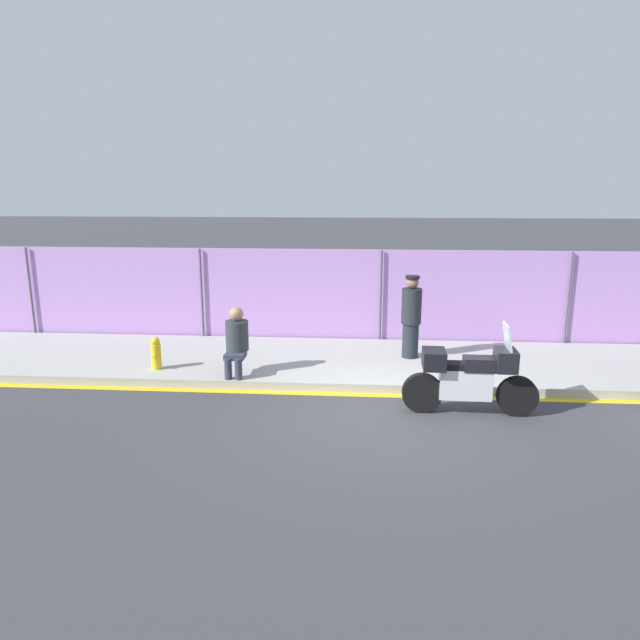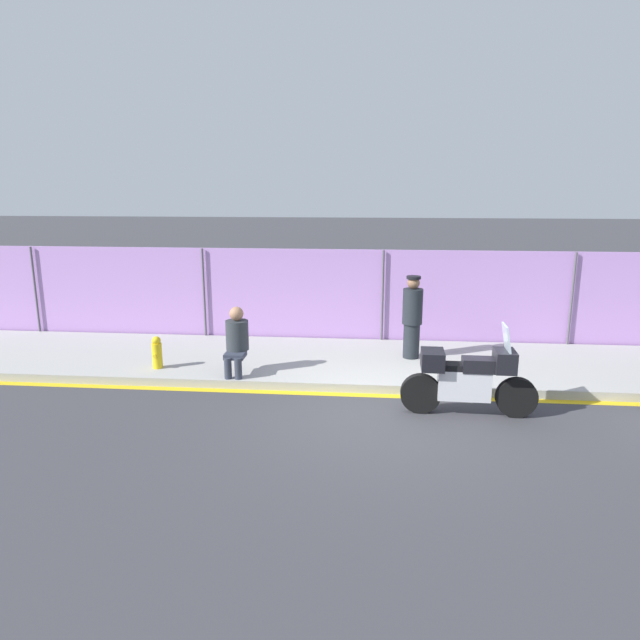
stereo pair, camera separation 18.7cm
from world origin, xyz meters
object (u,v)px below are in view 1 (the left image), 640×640
fire_hydrant (156,353)px  person_seated_on_curb (236,338)px  motorcycle (469,377)px  officer_standing (411,316)px

fire_hydrant → person_seated_on_curb: bearing=-5.4°
motorcycle → fire_hydrant: size_ratio=3.42×
motorcycle → fire_hydrant: (-5.69, 1.41, -0.14)m
officer_standing → fire_hydrant: 5.12m
person_seated_on_curb → officer_standing: bearing=21.6°
motorcycle → person_seated_on_curb: bearing=164.3°
person_seated_on_curb → fire_hydrant: (-1.62, 0.15, -0.38)m
officer_standing → fire_hydrant: officer_standing is taller
motorcycle → person_seated_on_curb: (-4.07, 1.26, 0.24)m
motorcycle → officer_standing: officer_standing is taller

